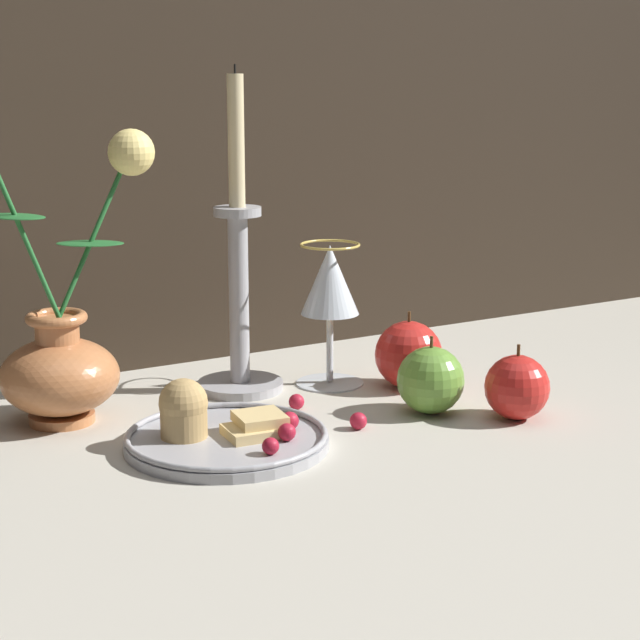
# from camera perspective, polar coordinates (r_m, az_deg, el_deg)

# --- Properties ---
(ground_plane) EXTENTS (2.40, 2.40, 0.00)m
(ground_plane) POSITION_cam_1_polar(r_m,az_deg,el_deg) (1.10, -2.48, -5.87)
(ground_plane) COLOR #B7B2A3
(ground_plane) RESTS_ON ground
(vase) EXTENTS (0.22, 0.12, 0.38)m
(vase) POSITION_cam_1_polar(r_m,az_deg,el_deg) (1.12, -13.97, -0.42)
(vase) COLOR #B77042
(vase) RESTS_ON ground_plane
(plate_with_pastries) EXTENTS (0.20, 0.20, 0.07)m
(plate_with_pastries) POSITION_cam_1_polar(r_m,az_deg,el_deg) (1.05, -5.33, -5.99)
(plate_with_pastries) COLOR #A3A3A8
(plate_with_pastries) RESTS_ON ground_plane
(wine_glass) EXTENTS (0.08, 0.08, 0.17)m
(wine_glass) POSITION_cam_1_polar(r_m,az_deg,el_deg) (1.23, 0.53, 1.78)
(wine_glass) COLOR silver
(wine_glass) RESTS_ON ground_plane
(candlestick) EXTENTS (0.10, 0.10, 0.37)m
(candlestick) POSITION_cam_1_polar(r_m,az_deg,el_deg) (1.21, -4.35, 1.34)
(candlestick) COLOR #A3A3A8
(candlestick) RESTS_ON ground_plane
(apple_beside_vase) EXTENTS (0.07, 0.07, 0.08)m
(apple_beside_vase) POSITION_cam_1_polar(r_m,az_deg,el_deg) (1.15, 5.92, -3.21)
(apple_beside_vase) COLOR #669938
(apple_beside_vase) RESTS_ON ground_plane
(apple_near_glass) EXTENTS (0.08, 0.08, 0.09)m
(apple_near_glass) POSITION_cam_1_polar(r_m,az_deg,el_deg) (1.24, 4.74, -1.85)
(apple_near_glass) COLOR red
(apple_near_glass) RESTS_ON ground_plane
(apple_at_table_edge) EXTENTS (0.07, 0.07, 0.08)m
(apple_at_table_edge) POSITION_cam_1_polar(r_m,az_deg,el_deg) (1.14, 10.46, -3.55)
(apple_at_table_edge) COLOR red
(apple_at_table_edge) RESTS_ON ground_plane
(berry_near_plate) EXTENTS (0.02, 0.02, 0.02)m
(berry_near_plate) POSITION_cam_1_polar(r_m,az_deg,el_deg) (1.16, -1.26, -4.38)
(berry_near_plate) COLOR #AD192D
(berry_near_plate) RESTS_ON ground_plane
(berry_front_center) EXTENTS (0.02, 0.02, 0.02)m
(berry_front_center) POSITION_cam_1_polar(r_m,az_deg,el_deg) (1.10, 2.06, -5.40)
(berry_front_center) COLOR #AD192D
(berry_front_center) RESTS_ON ground_plane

